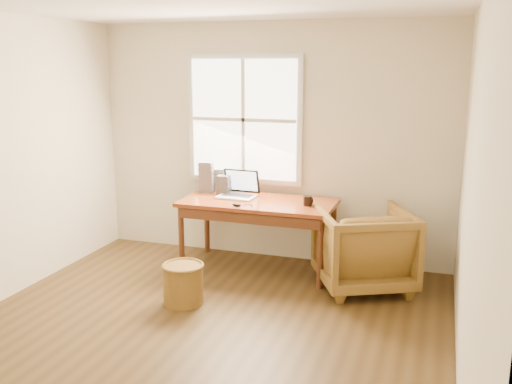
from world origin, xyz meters
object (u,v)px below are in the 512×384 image
at_px(wicker_stool, 183,284).
at_px(laptop, 236,183).
at_px(coffee_mug, 307,201).
at_px(armchair, 364,248).
at_px(cd_stack_a, 221,179).
at_px(desk, 258,202).

distance_m(wicker_stool, laptop, 1.35).
xyz_separation_m(wicker_stool, coffee_mug, (0.91, 1.04, 0.62)).
bearing_deg(wicker_stool, coffee_mug, 48.74).
relative_size(armchair, cd_stack_a, 3.51).
height_order(desk, laptop, laptop).
distance_m(armchair, coffee_mug, 0.74).
relative_size(desk, laptop, 3.47).
bearing_deg(coffee_mug, cd_stack_a, 168.66).
xyz_separation_m(coffee_mug, cd_stack_a, (-1.10, 0.39, 0.08)).
bearing_deg(wicker_stool, armchair, 30.70).
bearing_deg(cd_stack_a, wicker_stool, -82.41).
xyz_separation_m(desk, wicker_stool, (-0.37, -1.08, -0.55)).
height_order(armchair, laptop, laptop).
distance_m(armchair, cd_stack_a, 1.84).
xyz_separation_m(desk, armchair, (1.14, -0.19, -0.33)).
xyz_separation_m(wicker_stool, laptop, (0.11, 1.12, 0.73)).
xyz_separation_m(armchair, cd_stack_a, (-1.70, 0.53, 0.48)).
bearing_deg(coffee_mug, wicker_stool, -123.13).
bearing_deg(desk, wicker_stool, -108.94).
height_order(desk, armchair, armchair).
bearing_deg(cd_stack_a, desk, -31.28).
bearing_deg(desk, armchair, -9.25).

